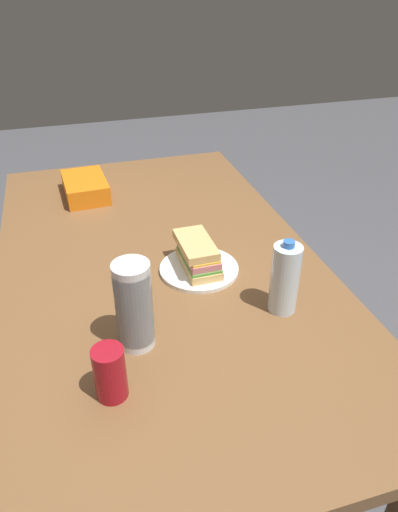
{
  "coord_description": "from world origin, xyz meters",
  "views": [
    {
      "loc": [
        -1.16,
        0.22,
        1.53
      ],
      "look_at": [
        -0.09,
        -0.1,
        0.81
      ],
      "focal_mm": 33.17,
      "sensor_mm": 36.0,
      "label": 1
    }
  ],
  "objects_px": {
    "sandwich": "(198,255)",
    "water_bottle_tall": "(285,278)",
    "plastic_cup_stack": "(134,306)",
    "chip_bag": "(85,187)",
    "paper_plate": "(199,269)",
    "soda_can_red": "(110,373)",
    "dining_table": "(161,285)"
  },
  "relations": [
    {
      "from": "soda_can_red",
      "to": "plastic_cup_stack",
      "type": "relative_size",
      "value": 0.55
    },
    {
      "from": "paper_plate",
      "to": "soda_can_red",
      "type": "distance_m",
      "value": 0.49
    },
    {
      "from": "sandwich",
      "to": "chip_bag",
      "type": "xyz_separation_m",
      "value": [
        0.59,
        0.26,
        -0.02
      ]
    },
    {
      "from": "dining_table",
      "to": "water_bottle_tall",
      "type": "distance_m",
      "value": 0.44
    },
    {
      "from": "chip_bag",
      "to": "water_bottle_tall",
      "type": "bearing_deg",
      "value": 23.7
    },
    {
      "from": "chip_bag",
      "to": "plastic_cup_stack",
      "type": "height_order",
      "value": "plastic_cup_stack"
    },
    {
      "from": "paper_plate",
      "to": "chip_bag",
      "type": "relative_size",
      "value": 0.98
    },
    {
      "from": "chip_bag",
      "to": "plastic_cup_stack",
      "type": "xyz_separation_m",
      "value": [
        -0.84,
        -0.04,
        0.08
      ]
    },
    {
      "from": "soda_can_red",
      "to": "chip_bag",
      "type": "bearing_deg",
      "value": -2.06
    },
    {
      "from": "water_bottle_tall",
      "to": "chip_bag",
      "type": "bearing_deg",
      "value": 26.98
    },
    {
      "from": "sandwich",
      "to": "soda_can_red",
      "type": "height_order",
      "value": "soda_can_red"
    },
    {
      "from": "soda_can_red",
      "to": "water_bottle_tall",
      "type": "height_order",
      "value": "water_bottle_tall"
    },
    {
      "from": "plastic_cup_stack",
      "to": "dining_table",
      "type": "bearing_deg",
      "value": -20.68
    },
    {
      "from": "soda_can_red",
      "to": "water_bottle_tall",
      "type": "distance_m",
      "value": 0.48
    },
    {
      "from": "dining_table",
      "to": "sandwich",
      "type": "distance_m",
      "value": 0.19
    },
    {
      "from": "paper_plate",
      "to": "plastic_cup_stack",
      "type": "xyz_separation_m",
      "value": [
        -0.25,
        0.22,
        0.1
      ]
    },
    {
      "from": "sandwich",
      "to": "plastic_cup_stack",
      "type": "bearing_deg",
      "value": 138.43
    },
    {
      "from": "dining_table",
      "to": "paper_plate",
      "type": "height_order",
      "value": "paper_plate"
    },
    {
      "from": "dining_table",
      "to": "paper_plate",
      "type": "distance_m",
      "value": 0.16
    },
    {
      "from": "sandwich",
      "to": "water_bottle_tall",
      "type": "distance_m",
      "value": 0.28
    },
    {
      "from": "paper_plate",
      "to": "plastic_cup_stack",
      "type": "distance_m",
      "value": 0.35
    },
    {
      "from": "dining_table",
      "to": "soda_can_red",
      "type": "bearing_deg",
      "value": 156.73
    },
    {
      "from": "sandwich",
      "to": "soda_can_red",
      "type": "bearing_deg",
      "value": 142.36
    },
    {
      "from": "sandwich",
      "to": "plastic_cup_stack",
      "type": "xyz_separation_m",
      "value": [
        -0.25,
        0.22,
        0.06
      ]
    },
    {
      "from": "soda_can_red",
      "to": "plastic_cup_stack",
      "type": "xyz_separation_m",
      "value": [
        0.14,
        -0.08,
        0.05
      ]
    },
    {
      "from": "dining_table",
      "to": "chip_bag",
      "type": "height_order",
      "value": "chip_bag"
    },
    {
      "from": "plastic_cup_stack",
      "to": "chip_bag",
      "type": "bearing_deg",
      "value": 2.78
    },
    {
      "from": "plastic_cup_stack",
      "to": "sandwich",
      "type": "bearing_deg",
      "value": -41.57
    },
    {
      "from": "paper_plate",
      "to": "sandwich",
      "type": "height_order",
      "value": "sandwich"
    },
    {
      "from": "sandwich",
      "to": "dining_table",
      "type": "bearing_deg",
      "value": 48.56
    },
    {
      "from": "water_bottle_tall",
      "to": "plastic_cup_stack",
      "type": "relative_size",
      "value": 0.91
    },
    {
      "from": "dining_table",
      "to": "sandwich",
      "type": "xyz_separation_m",
      "value": [
        -0.08,
        -0.1,
        0.14
      ]
    }
  ]
}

